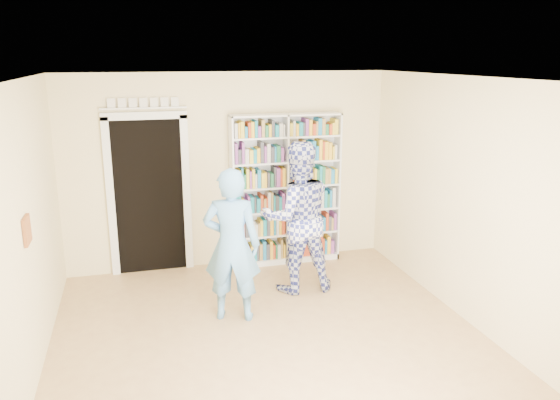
% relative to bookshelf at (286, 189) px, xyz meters
% --- Properties ---
extents(floor, '(5.00, 5.00, 0.00)m').
position_rel_bookshelf_xyz_m(floor, '(-0.78, -2.34, -1.08)').
color(floor, '#A4794F').
rests_on(floor, ground).
extents(ceiling, '(5.00, 5.00, 0.00)m').
position_rel_bookshelf_xyz_m(ceiling, '(-0.78, -2.34, 1.62)').
color(ceiling, white).
rests_on(ceiling, wall_back).
extents(wall_back, '(4.50, 0.00, 4.50)m').
position_rel_bookshelf_xyz_m(wall_back, '(-0.78, 0.16, 0.27)').
color(wall_back, beige).
rests_on(wall_back, floor).
extents(wall_left, '(0.00, 5.00, 5.00)m').
position_rel_bookshelf_xyz_m(wall_left, '(-3.03, -2.34, 0.27)').
color(wall_left, beige).
rests_on(wall_left, floor).
extents(wall_right, '(0.00, 5.00, 5.00)m').
position_rel_bookshelf_xyz_m(wall_right, '(1.47, -2.34, 0.27)').
color(wall_right, beige).
rests_on(wall_right, floor).
extents(bookshelf, '(1.55, 0.29, 2.14)m').
position_rel_bookshelf_xyz_m(bookshelf, '(0.00, 0.00, 0.00)').
color(bookshelf, white).
rests_on(bookshelf, floor).
extents(doorway, '(1.10, 0.08, 2.43)m').
position_rel_bookshelf_xyz_m(doorway, '(-1.88, 0.13, 0.10)').
color(doorway, black).
rests_on(doorway, floor).
extents(wall_art, '(0.03, 0.25, 0.25)m').
position_rel_bookshelf_xyz_m(wall_art, '(-3.01, -2.14, 0.32)').
color(wall_art, brown).
rests_on(wall_art, wall_left).
extents(man_blue, '(0.74, 0.60, 1.75)m').
position_rel_bookshelf_xyz_m(man_blue, '(-1.06, -1.56, -0.20)').
color(man_blue, '#5E99D2').
rests_on(man_blue, floor).
extents(man_plaid, '(0.94, 0.74, 1.91)m').
position_rel_bookshelf_xyz_m(man_plaid, '(-0.13, -0.99, -0.12)').
color(man_plaid, navy).
rests_on(man_plaid, floor).
extents(paper_sheet, '(0.20, 0.08, 0.30)m').
position_rel_bookshelf_xyz_m(paper_sheet, '(-0.03, -1.18, -0.07)').
color(paper_sheet, white).
rests_on(paper_sheet, man_plaid).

